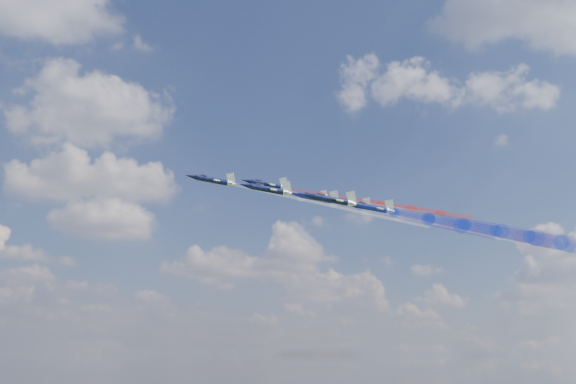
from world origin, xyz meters
name	(u,v)px	position (x,y,z in m)	size (l,w,h in m)	color
jet_lead	(213,180)	(4.41, 22.84, 133.04)	(9.25, 11.56, 3.08)	black
trail_lead	(334,203)	(30.75, 14.97, 128.79)	(3.85, 45.41, 3.85)	white
jet_inner_left	(267,189)	(12.58, 10.72, 129.14)	(9.25, 11.56, 3.08)	black
trail_inner_left	(394,213)	(38.91, 2.86, 124.88)	(3.85, 45.41, 3.85)	#1831D3
jet_inner_right	(267,185)	(19.03, 26.39, 134.37)	(9.25, 11.56, 3.08)	black
trail_inner_right	(380,206)	(45.37, 18.52, 130.11)	(3.85, 45.41, 3.85)	red
jet_outer_left	(331,200)	(20.30, -3.02, 124.84)	(9.25, 11.56, 3.08)	black
trail_outer_left	(466,225)	(46.64, -10.89, 120.58)	(3.85, 45.41, 3.85)	#1831D3
jet_center_third	(316,198)	(25.73, 13.79, 129.16)	(9.25, 11.56, 3.08)	black
trail_center_third	(436,220)	(52.06, 5.93, 124.90)	(3.85, 45.41, 3.85)	white
jet_outer_right	(308,197)	(32.68, 31.98, 133.87)	(9.25, 11.56, 3.08)	black
trail_outer_right	(414,216)	(59.02, 24.12, 129.61)	(3.85, 45.41, 3.85)	red
jet_rear_left	(371,208)	(32.85, 2.52, 125.42)	(9.25, 11.56, 3.08)	black
trail_rear_left	(496,231)	(59.19, -5.34, 121.16)	(3.85, 45.41, 3.85)	#1831D3
jet_rear_right	(350,204)	(38.09, 20.27, 130.06)	(9.25, 11.56, 3.08)	black
trail_rear_right	(461,225)	(64.43, 12.40, 125.80)	(3.85, 45.41, 3.85)	red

